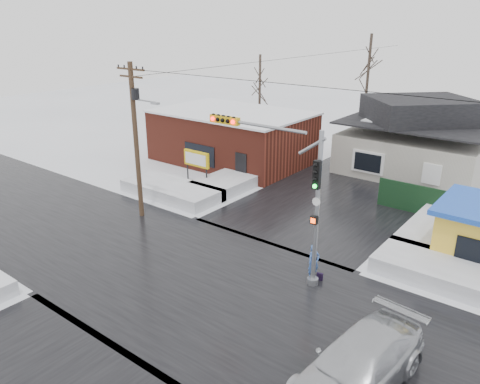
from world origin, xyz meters
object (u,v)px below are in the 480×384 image
Objects in this scene: car at (358,366)px; traffic_signal at (286,181)px; pedestrian at (314,262)px; marquee_sign at (196,160)px; utility_pole at (136,133)px.

traffic_signal is at bearing 147.67° from car.
car is at bearing -38.54° from traffic_signal.
pedestrian is at bearing 19.67° from traffic_signal.
marquee_sign is 20.54m from car.
traffic_signal is 13.42m from marquee_sign.
utility_pole is 3.53× the size of marquee_sign.
traffic_signal is 0.78× the size of utility_pole.
car is at bearing -114.63° from pedestrian.
car is (17.22, -11.14, -1.07)m from marquee_sign.
utility_pole reaches higher than car.
car is at bearing -17.67° from utility_pole.
utility_pole is at bearing -79.87° from marquee_sign.
traffic_signal is at bearing -2.95° from utility_pole.
marquee_sign is at bearing 153.31° from car.
car reaches higher than pedestrian.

